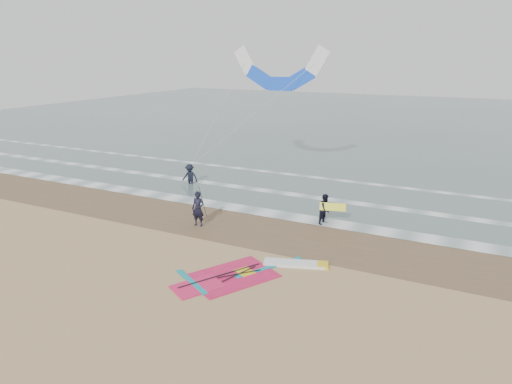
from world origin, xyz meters
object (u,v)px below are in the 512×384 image
at_px(surf_kite, 280,72).
at_px(person_walking, 325,209).
at_px(windsurf_rig, 250,273).
at_px(person_standing, 198,209).
at_px(person_wading, 190,172).

bearing_deg(surf_kite, person_walking, -50.77).
bearing_deg(windsurf_rig, person_walking, 81.95).
distance_m(person_standing, surf_kite, 11.71).
bearing_deg(windsurf_rig, surf_kite, 108.91).
bearing_deg(surf_kite, person_standing, -90.71).
relative_size(person_standing, person_walking, 1.13).
distance_m(person_standing, person_walking, 6.44).
distance_m(person_wading, surf_kite, 8.75).
bearing_deg(person_wading, person_walking, -21.37).
xyz_separation_m(windsurf_rig, person_wading, (-9.40, 9.78, 0.84)).
height_order(windsurf_rig, person_wading, person_wading).
bearing_deg(person_standing, surf_kite, 82.68).
xyz_separation_m(person_walking, surf_kite, (-5.54, 6.79, 6.42)).
relative_size(windsurf_rig, person_wading, 3.12).
height_order(person_wading, surf_kite, surf_kite).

